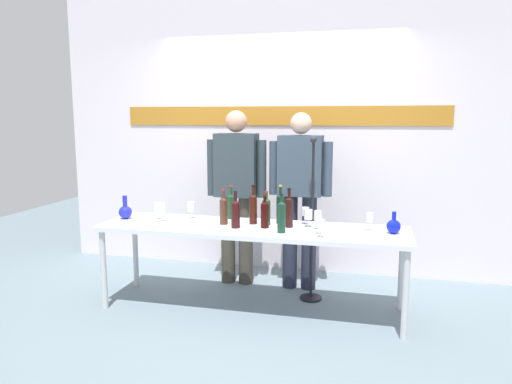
{
  "coord_description": "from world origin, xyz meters",
  "views": [
    {
      "loc": [
        0.98,
        -3.84,
        1.65
      ],
      "look_at": [
        0.0,
        0.15,
        1.01
      ],
      "focal_mm": 33.75,
      "sensor_mm": 36.0,
      "label": 1
    }
  ],
  "objects": [
    {
      "name": "ground_plane",
      "position": [
        0.0,
        0.0,
        0.0
      ],
      "size": [
        10.0,
        10.0,
        0.0
      ],
      "primitive_type": "plane",
      "color": "slate"
    },
    {
      "name": "back_wall",
      "position": [
        0.0,
        1.23,
        1.5
      ],
      "size": [
        4.91,
        0.11,
        3.0
      ],
      "color": "silver",
      "rests_on": "ground"
    },
    {
      "name": "display_table",
      "position": [
        0.0,
        0.0,
        0.68
      ],
      "size": [
        2.61,
        0.67,
        0.73
      ],
      "color": "silver",
      "rests_on": "ground"
    },
    {
      "name": "decanter_blue_left",
      "position": [
        -1.2,
        0.04,
        0.8
      ],
      "size": [
        0.12,
        0.12,
        0.21
      ],
      "color": "#1E24BB",
      "rests_on": "display_table"
    },
    {
      "name": "decanter_blue_right",
      "position": [
        1.15,
        0.04,
        0.79
      ],
      "size": [
        0.11,
        0.11,
        0.18
      ],
      "color": "#0D1ABF",
      "rests_on": "display_table"
    },
    {
      "name": "presenter_left",
      "position": [
        -0.31,
        0.63,
        0.98
      ],
      "size": [
        0.6,
        0.22,
        1.71
      ],
      "color": "#3E3A30",
      "rests_on": "ground"
    },
    {
      "name": "presenter_right",
      "position": [
        0.31,
        0.63,
        0.97
      ],
      "size": [
        0.6,
        0.22,
        1.69
      ],
      "color": "#232739",
      "rests_on": "ground"
    },
    {
      "name": "wine_bottle_0",
      "position": [
        -0.26,
        0.27,
        0.86
      ],
      "size": [
        0.07,
        0.07,
        0.31
      ],
      "color": "#163B1D",
      "rests_on": "display_table"
    },
    {
      "name": "wine_bottle_1",
      "position": [
        -0.12,
        -0.07,
        0.86
      ],
      "size": [
        0.07,
        0.07,
        0.31
      ],
      "color": "black",
      "rests_on": "display_table"
    },
    {
      "name": "wine_bottle_2",
      "position": [
        -0.26,
        0.03,
        0.86
      ],
      "size": [
        0.07,
        0.07,
        0.31
      ],
      "color": "#48281C",
      "rests_on": "display_table"
    },
    {
      "name": "wine_bottle_3",
      "position": [
        0.28,
        -0.15,
        0.87
      ],
      "size": [
        0.07,
        0.07,
        0.32
      ],
      "color": "#133323",
      "rests_on": "display_table"
    },
    {
      "name": "wine_bottle_4",
      "position": [
        0.1,
        0.1,
        0.86
      ],
      "size": [
        0.07,
        0.07,
        0.29
      ],
      "color": "#23401C",
      "rests_on": "display_table"
    },
    {
      "name": "wine_bottle_5",
      "position": [
        0.21,
        0.19,
        0.87
      ],
      "size": [
        0.07,
        0.07,
        0.34
      ],
      "color": "black",
      "rests_on": "display_table"
    },
    {
      "name": "wine_bottle_6",
      "position": [
        0.12,
        -0.01,
        0.86
      ],
      "size": [
        0.07,
        0.07,
        0.28
      ],
      "color": "black",
      "rests_on": "display_table"
    },
    {
      "name": "wine_bottle_7",
      "position": [
        0.31,
        0.06,
        0.87
      ],
      "size": [
        0.07,
        0.07,
        0.33
      ],
      "color": "black",
      "rests_on": "display_table"
    },
    {
      "name": "wine_bottle_8",
      "position": [
        -0.02,
        0.11,
        0.88
      ],
      "size": [
        0.07,
        0.07,
        0.34
      ],
      "color": "#37140C",
      "rests_on": "display_table"
    },
    {
      "name": "wine_glass_left_0",
      "position": [
        -0.82,
        -0.0,
        0.85
      ],
      "size": [
        0.06,
        0.06,
        0.16
      ],
      "color": "white",
      "rests_on": "display_table"
    },
    {
      "name": "wine_glass_left_1",
      "position": [
        -0.62,
        0.2,
        0.84
      ],
      "size": [
        0.07,
        0.07,
        0.15
      ],
      "color": "white",
      "rests_on": "display_table"
    },
    {
      "name": "wine_glass_left_2",
      "position": [
        -0.89,
        0.07,
        0.84
      ],
      "size": [
        0.07,
        0.07,
        0.16
      ],
      "color": "white",
      "rests_on": "display_table"
    },
    {
      "name": "wine_glass_right_0",
      "position": [
        0.58,
        -0.13,
        0.83
      ],
      "size": [
        0.06,
        0.06,
        0.15
      ],
      "color": "white",
      "rests_on": "display_table"
    },
    {
      "name": "wine_glass_right_1",
      "position": [
        0.55,
        0.01,
        0.85
      ],
      "size": [
        0.06,
        0.06,
        0.16
      ],
      "color": "white",
      "rests_on": "display_table"
    },
    {
      "name": "wine_glass_right_2",
      "position": [
        0.61,
        -0.24,
        0.84
      ],
      "size": [
        0.06,
        0.06,
        0.15
      ],
      "color": "white",
      "rests_on": "display_table"
    },
    {
      "name": "wine_glass_right_3",
      "position": [
        0.97,
        0.07,
        0.85
      ],
      "size": [
        0.06,
        0.06,
        0.15
      ],
      "color": "white",
      "rests_on": "display_table"
    },
    {
      "name": "wine_glass_right_4",
      "position": [
        0.47,
        0.08,
        0.84
      ],
      "size": [
        0.07,
        0.07,
        0.15
      ],
      "color": "white",
      "rests_on": "display_table"
    },
    {
      "name": "wine_glass_right_5",
      "position": [
        0.43,
        0.19,
        0.84
      ],
      "size": [
        0.07,
        0.07,
        0.15
      ],
      "color": "white",
      "rests_on": "display_table"
    },
    {
      "name": "microphone_stand",
      "position": [
        0.47,
        0.35,
        0.49
      ],
      "size": [
        0.2,
        0.2,
        1.48
      ],
      "color": "black",
      "rests_on": "ground"
    }
  ]
}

